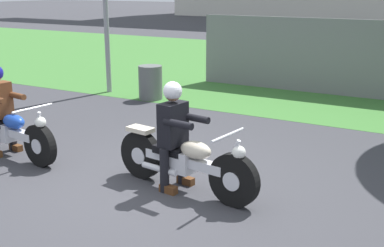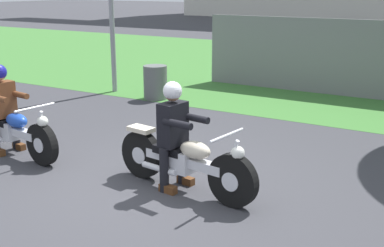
% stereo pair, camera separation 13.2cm
% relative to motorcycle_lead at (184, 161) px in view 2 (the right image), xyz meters
% --- Properties ---
extents(ground, '(120.00, 120.00, 0.00)m').
position_rel_motorcycle_lead_xyz_m(ground, '(-0.47, -0.11, -0.40)').
color(ground, '#38383D').
extents(grass_verge, '(60.00, 12.00, 0.01)m').
position_rel_motorcycle_lead_xyz_m(grass_verge, '(-0.47, 9.88, -0.39)').
color(grass_verge, '#3D7533').
rests_on(grass_verge, ground).
extents(motorcycle_lead, '(2.15, 0.66, 0.89)m').
position_rel_motorcycle_lead_xyz_m(motorcycle_lead, '(0.00, 0.00, 0.00)').
color(motorcycle_lead, black).
rests_on(motorcycle_lead, ground).
extents(rider_lead, '(0.59, 0.51, 1.41)m').
position_rel_motorcycle_lead_xyz_m(rider_lead, '(-0.17, 0.03, 0.42)').
color(rider_lead, black).
rests_on(rider_lead, ground).
extents(motorcycle_follow, '(2.20, 0.66, 0.87)m').
position_rel_motorcycle_lead_xyz_m(motorcycle_follow, '(-3.06, -0.14, -0.01)').
color(motorcycle_follow, black).
rests_on(motorcycle_follow, ground).
extents(rider_follow, '(0.59, 0.51, 1.39)m').
position_rel_motorcycle_lead_xyz_m(rider_follow, '(-3.22, -0.12, 0.41)').
color(rider_follow, black).
rests_on(rider_follow, ground).
extents(trash_can, '(0.54, 0.54, 0.78)m').
position_rel_motorcycle_lead_xyz_m(trash_can, '(-3.32, 4.15, -0.01)').
color(trash_can, '#595E5B').
rests_on(trash_can, ground).
extents(fence_segment, '(7.00, 0.06, 1.80)m').
position_rel_motorcycle_lead_xyz_m(fence_segment, '(0.31, 6.69, 0.50)').
color(fence_segment, slate).
rests_on(fence_segment, ground).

